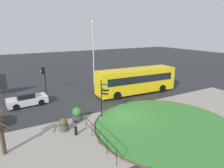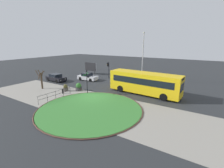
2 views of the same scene
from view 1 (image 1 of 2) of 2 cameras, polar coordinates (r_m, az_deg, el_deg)
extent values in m
plane|color=#282B2D|center=(18.18, 3.27, -9.59)|extent=(120.00, 120.00, 0.00)
cube|color=gray|center=(16.71, 7.04, -12.03)|extent=(32.00, 8.00, 0.02)
cylinder|color=#387A33|center=(17.19, 15.02, -11.50)|extent=(11.47, 11.47, 0.10)
torus|color=brown|center=(17.18, 15.02, -11.48)|extent=(11.78, 11.78, 0.11)
cylinder|color=black|center=(17.45, -3.15, -4.61)|extent=(0.09, 0.09, 3.42)
sphere|color=black|center=(16.93, -3.23, 0.99)|extent=(0.10, 0.10, 0.10)
cube|color=#195128|center=(16.99, -2.09, -0.16)|extent=(0.51, 0.34, 0.15)
cube|color=#195128|center=(16.75, -2.83, -1.37)|extent=(0.14, 0.65, 0.15)
cube|color=black|center=(17.21, -1.95, -1.91)|extent=(0.63, 0.27, 0.15)
cube|color=black|center=(17.11, -2.10, -2.89)|extent=(0.41, 0.51, 0.15)
cylinder|color=black|center=(15.39, -10.54, -13.53)|extent=(0.22, 0.22, 0.59)
sphere|color=black|center=(15.24, -10.60, -12.43)|extent=(0.21, 0.21, 0.21)
cube|color=black|center=(13.69, -3.90, -13.63)|extent=(0.12, 4.98, 0.03)
cube|color=black|center=(13.92, -3.86, -15.31)|extent=(0.12, 4.98, 0.03)
cylinder|color=black|center=(15.98, -7.65, -11.35)|extent=(0.04, 0.04, 1.04)
cylinder|color=black|center=(14.94, -5.90, -13.29)|extent=(0.04, 0.04, 1.04)
cylinder|color=black|center=(13.95, -3.86, -15.50)|extent=(0.04, 0.04, 1.04)
cylinder|color=black|center=(12.99, -1.45, -18.01)|extent=(0.04, 0.04, 1.04)
cylinder|color=black|center=(12.09, 1.40, -20.88)|extent=(0.04, 0.04, 1.04)
cube|color=yellow|center=(24.47, 7.05, 1.12)|extent=(10.33, 3.13, 2.83)
cube|color=black|center=(25.41, 5.55, 2.62)|extent=(8.95, 0.58, 0.88)
cube|color=black|center=(23.35, 8.75, 1.37)|extent=(8.95, 0.58, 0.88)
cube|color=black|center=(27.48, 16.08, 2.51)|extent=(0.15, 2.05, 1.10)
cube|color=black|center=(27.28, 16.24, 4.67)|extent=(0.11, 1.37, 0.28)
cylinder|color=black|center=(27.50, 11.41, -0.04)|extent=(1.02, 0.36, 1.00)
cylinder|color=black|center=(25.79, 14.47, -1.26)|extent=(1.02, 0.36, 1.00)
cylinder|color=black|center=(24.24, -1.02, -1.82)|extent=(1.02, 0.36, 1.00)
cylinder|color=black|center=(22.27, 1.47, -3.40)|extent=(1.02, 0.36, 1.00)
cube|color=silver|center=(22.53, -23.60, -4.44)|extent=(4.06, 2.05, 0.70)
cube|color=black|center=(22.32, -24.17, -3.00)|extent=(1.80, 1.67, 0.55)
cube|color=#EAEACC|center=(23.38, -19.10, -3.20)|extent=(0.03, 0.20, 0.12)
cube|color=#EAEACC|center=(22.40, -18.39, -3.94)|extent=(0.03, 0.20, 0.12)
cylinder|color=black|center=(23.55, -21.00, -3.87)|extent=(0.65, 0.27, 0.64)
cylinder|color=black|center=(22.06, -20.04, -5.05)|extent=(0.65, 0.27, 0.64)
cylinder|color=black|center=(23.21, -26.88, -4.81)|extent=(0.65, 0.27, 0.64)
cylinder|color=black|center=(21.70, -26.32, -6.09)|extent=(0.65, 0.27, 0.64)
cube|color=#EAEACC|center=(19.29, -30.03, -8.44)|extent=(0.03, 0.20, 0.12)
cylinder|color=black|center=(25.98, -19.04, 1.10)|extent=(0.11, 0.11, 3.27)
cube|color=black|center=(25.64, -19.70, 3.72)|extent=(0.32, 0.32, 0.78)
sphere|color=black|center=(25.53, -20.06, 4.20)|extent=(0.16, 0.16, 0.16)
sphere|color=#F2A519|center=(25.58, -20.01, 3.67)|extent=(0.16, 0.16, 0.16)
sphere|color=black|center=(25.62, -19.96, 3.14)|extent=(0.16, 0.16, 0.16)
cylinder|color=#B7B7BC|center=(28.02, -5.46, 8.62)|extent=(0.16, 0.16, 8.80)
cylinder|color=silver|center=(27.86, -5.71, 17.90)|extent=(0.32, 0.32, 0.22)
cylinder|color=black|center=(27.10, -29.33, -1.19)|extent=(0.12, 0.12, 1.72)
cylinder|color=#47423D|center=(16.20, -13.97, -12.29)|extent=(0.75, 0.75, 0.54)
sphere|color=#4C4723|center=(15.99, -14.08, -10.77)|extent=(0.64, 0.64, 0.64)
cylinder|color=#383838|center=(17.64, -10.12, -9.66)|extent=(0.97, 0.97, 0.54)
sphere|color=#33702D|center=(17.43, -10.20, -8.06)|extent=(0.82, 0.82, 0.82)
cylinder|color=#423323|center=(14.37, -29.62, -13.10)|extent=(0.27, 0.27, 2.60)
camera|label=2|loc=(21.87, 65.92, 5.31)|focal=25.19mm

